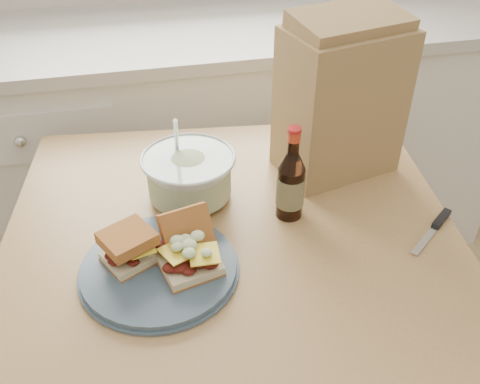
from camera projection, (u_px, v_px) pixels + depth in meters
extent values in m
cube|color=white|center=(183.00, 152.00, 2.07)|extent=(2.40, 0.60, 0.90)
cube|color=beige|center=(174.00, 33.00, 1.79)|extent=(2.50, 0.64, 0.04)
cube|color=tan|center=(234.00, 250.00, 1.13)|extent=(1.08, 1.08, 0.04)
cube|color=tan|center=(86.00, 261.00, 1.68)|extent=(0.07, 0.07, 0.77)
cube|color=tan|center=(354.00, 242.00, 1.75)|extent=(0.07, 0.07, 0.77)
cylinder|color=#405568|center=(159.00, 269.00, 1.04)|extent=(0.30, 0.30, 0.02)
cube|color=beige|center=(130.00, 257.00, 1.04)|extent=(0.12, 0.12, 0.02)
cube|color=yellow|center=(129.00, 246.00, 1.03)|extent=(0.07, 0.07, 0.00)
cube|color=#BE6F32|center=(127.00, 239.00, 1.01)|extent=(0.12, 0.12, 0.02)
cube|color=beige|center=(190.00, 265.00, 1.02)|extent=(0.13, 0.12, 0.02)
cube|color=yellow|center=(189.00, 252.00, 1.00)|extent=(0.08, 0.08, 0.00)
cube|color=#BE6F32|center=(187.00, 231.00, 1.05)|extent=(0.11, 0.09, 0.09)
cone|color=white|center=(189.00, 178.00, 1.21)|extent=(0.21, 0.21, 0.11)
cylinder|color=silver|center=(190.00, 180.00, 1.22)|extent=(0.19, 0.19, 0.07)
torus|color=white|center=(188.00, 158.00, 1.18)|extent=(0.21, 0.21, 0.01)
cylinder|color=silver|center=(176.00, 139.00, 1.18)|extent=(0.02, 0.09, 0.14)
cylinder|color=black|center=(290.00, 192.00, 1.16)|extent=(0.06, 0.06, 0.12)
cone|color=black|center=(292.00, 161.00, 1.11)|extent=(0.06, 0.06, 0.04)
cylinder|color=black|center=(294.00, 142.00, 1.08)|extent=(0.02, 0.02, 0.05)
cylinder|color=#BD3519|center=(294.00, 136.00, 1.07)|extent=(0.03, 0.03, 0.02)
cylinder|color=#B12021|center=(294.00, 130.00, 1.06)|extent=(0.03, 0.03, 0.01)
cylinder|color=#333A1D|center=(290.00, 190.00, 1.15)|extent=(0.06, 0.06, 0.07)
cube|color=silver|center=(426.00, 239.00, 1.12)|extent=(0.11, 0.09, 0.00)
cube|color=black|center=(442.00, 219.00, 1.17)|extent=(0.07, 0.06, 0.01)
cube|color=#9A764A|center=(340.00, 103.00, 1.25)|extent=(0.30, 0.23, 0.35)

